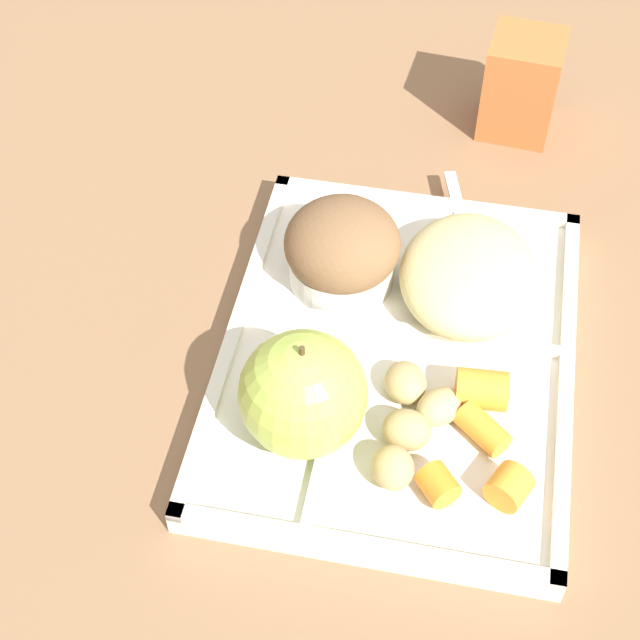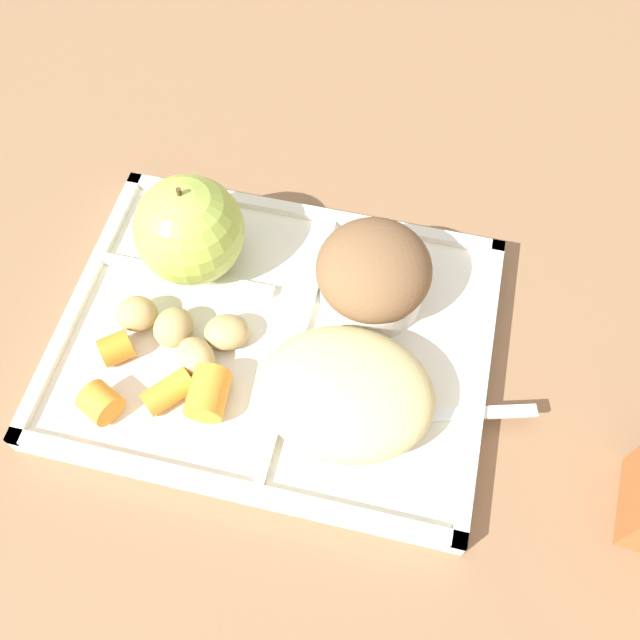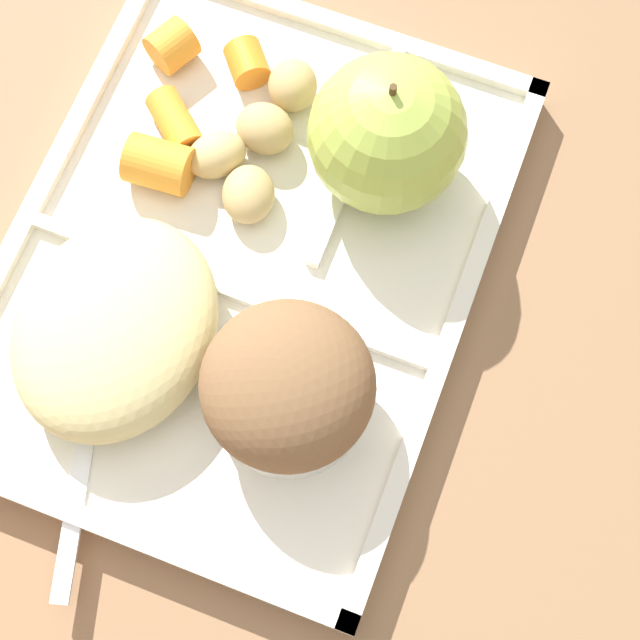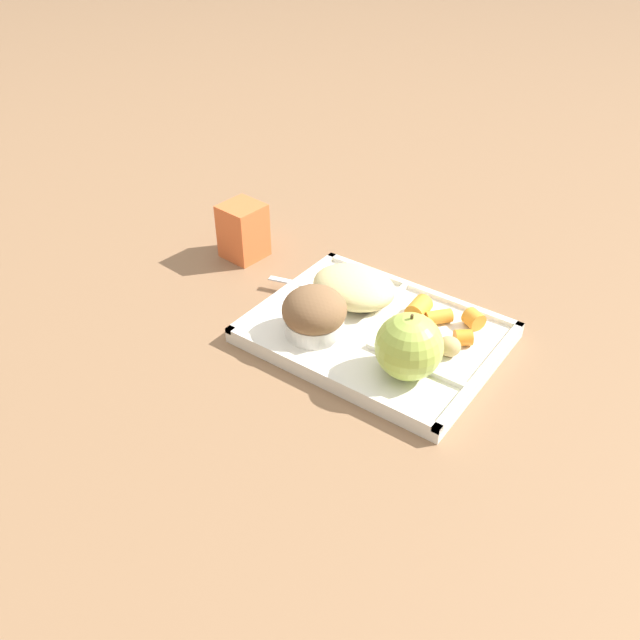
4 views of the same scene
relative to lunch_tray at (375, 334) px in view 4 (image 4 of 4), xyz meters
The scene contains 17 objects.
ground 0.01m from the lunch_tray, 36.23° to the right, with size 6.00×6.00×0.00m, color #846042.
lunch_tray is the anchor object (origin of this frame).
green_apple 0.10m from the lunch_tray, 146.11° to the left, with size 0.08×0.08×0.09m.
bran_muffin 0.09m from the lunch_tray, 39.17° to the left, with size 0.08×0.08×0.06m.
carrot_slice_diagonal 0.07m from the lunch_tray, 117.03° to the right, with size 0.03×0.03×0.03m, color orange.
carrot_slice_tilted 0.09m from the lunch_tray, 132.87° to the right, with size 0.02×0.02×0.03m, color orange.
carrot_slice_small 0.11m from the lunch_tray, 159.33° to the right, with size 0.02×0.02×0.02m, color orange.
carrot_slice_edge 0.13m from the lunch_tray, 140.49° to the right, with size 0.02×0.02×0.02m, color orange.
potato_chunk_corner 0.04m from the lunch_tray, 163.87° to the right, with size 0.03×0.03×0.02m, color tan.
potato_chunk_golden 0.07m from the lunch_tray, 167.74° to the right, with size 0.03×0.03×0.02m, color tan.
potato_chunk_wedge 0.10m from the lunch_tray, behind, with size 0.03×0.03×0.03m, color tan.
potato_chunk_small 0.06m from the lunch_tray, 144.63° to the right, with size 0.03×0.02×0.02m, color tan.
egg_noodle_pile 0.08m from the lunch_tray, 33.31° to the right, with size 0.12×0.10×0.04m, color #D6C684.
meatball_back 0.07m from the lunch_tray, 40.75° to the right, with size 0.03×0.03×0.03m, color brown.
meatball_front 0.10m from the lunch_tray, 43.03° to the right, with size 0.03×0.03×0.03m, color brown.
plastic_fork 0.11m from the lunch_tray, 22.14° to the right, with size 0.16×0.06×0.00m.
milk_carton 0.29m from the lunch_tray, 12.65° to the right, with size 0.06×0.06×0.09m, color orange.
Camera 4 is at (-0.34, 0.59, 0.53)m, focal length 37.02 mm.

